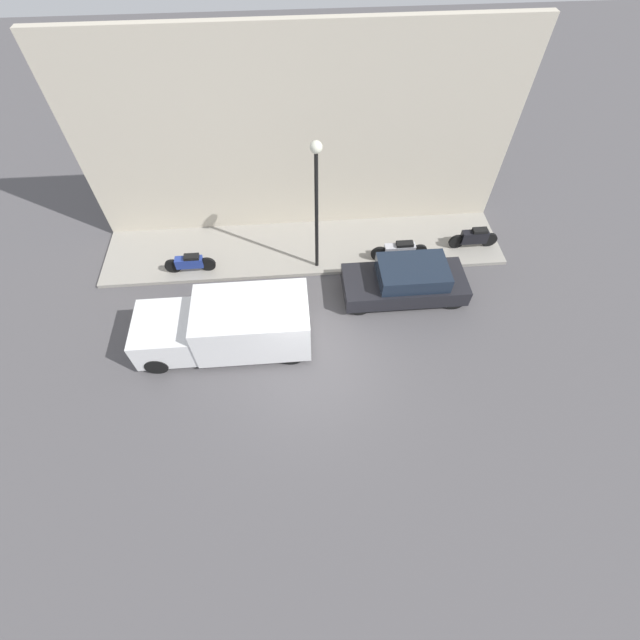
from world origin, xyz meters
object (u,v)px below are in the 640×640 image
Objects in this scene: parked_car at (406,281)px; motorcycle_black at (474,238)px; streetlamp at (316,189)px; motorcycle_blue at (190,263)px; delivery_van at (227,326)px; scooter_silver at (400,250)px.

motorcycle_black is at bearing -56.25° from parked_car.
parked_car is 2.27× the size of motorcycle_black.
streetlamp reaches higher than parked_car.
parked_car is 0.85× the size of streetlamp.
motorcycle_blue is 0.37× the size of streetlamp.
delivery_van is 1.08× the size of streetlamp.
scooter_silver reaches higher than motorcycle_blue.
delivery_van is 4.93m from streetlamp.
motorcycle_blue is at bearing 92.37° from motorcycle_black.
parked_car is 4.26m from streetlamp.
streetlamp is at bearing 63.16° from parked_car.
motorcycle_black is (0.43, -10.28, 0.04)m from motorcycle_blue.
delivery_van is at bearing 136.12° from streetlamp.
motorcycle_blue is at bearing 78.22° from parked_car.
delivery_van is 6.75m from scooter_silver.
parked_car is 1.57m from scooter_silver.
scooter_silver is 0.43× the size of streetlamp.
delivery_van is (-1.61, 5.85, 0.29)m from parked_car.
scooter_silver is at bearing -3.42° from parked_car.
delivery_van is 2.54× the size of scooter_silver.
streetlamp reaches higher than scooter_silver.
delivery_van is at bearing -154.49° from motorcycle_blue.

